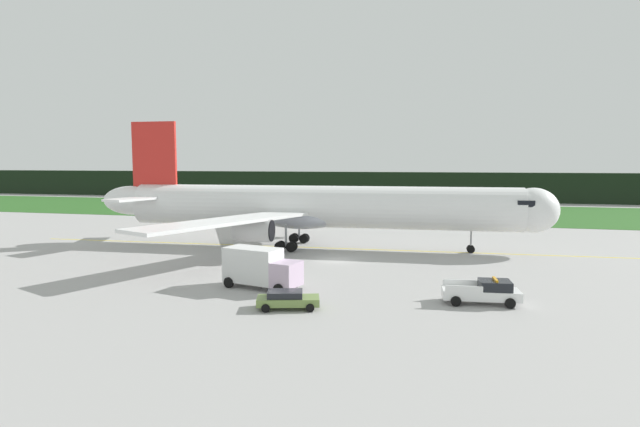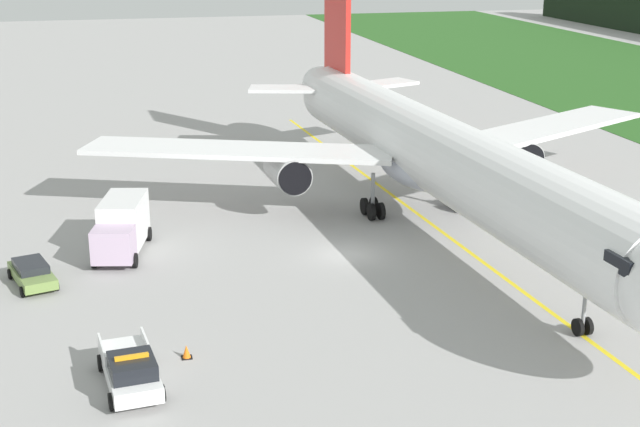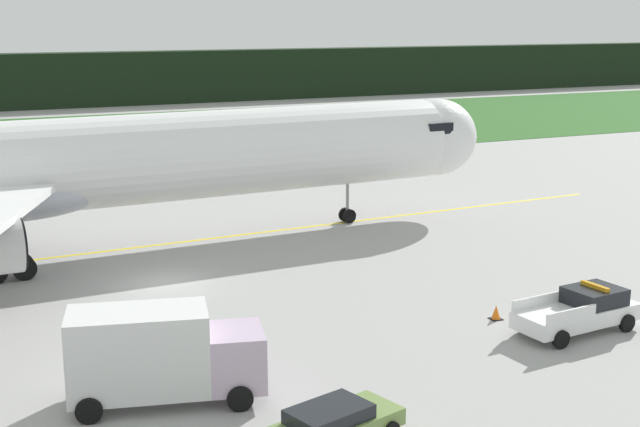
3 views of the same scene
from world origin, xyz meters
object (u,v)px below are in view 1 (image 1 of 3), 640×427
Objects in this scene: staff_car at (287,299)px; apron_cone at (451,289)px; airliner at (314,207)px; catering_truck at (260,267)px; ops_pickup_truck at (484,292)px.

apron_cone is (11.45, 7.50, -0.39)m from staff_car.
airliner is 8.14× the size of catering_truck.
ops_pickup_truck reaches higher than apron_cone.
apron_cone is (16.37, -18.43, -4.70)m from airliner.
ops_pickup_truck is 0.83× the size of catering_truck.
airliner is 9.83× the size of ops_pickup_truck.
ops_pickup_truck is at bearing -48.45° from airliner.
apron_cone is at bearing 8.35° from catering_truck.
catering_truck reaches higher than staff_car.
catering_truck is at bearing -87.63° from airliner.
catering_truck reaches higher than apron_cone.
airliner is at bearing 100.73° from staff_car.
staff_car is at bearing -52.15° from catering_truck.
staff_car is (4.91, -25.93, -4.31)m from airliner.
ops_pickup_truck is 14.61m from staff_car.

